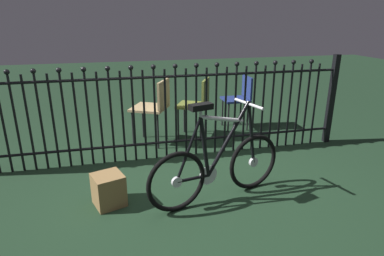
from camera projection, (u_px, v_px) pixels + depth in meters
The scene contains 7 objects.
ground_plane at pixel (186, 189), 3.25m from camera, with size 20.00×20.00×0.00m, color #1A311E.
iron_fence at pixel (164, 110), 3.80m from camera, with size 4.38×0.07×1.18m.
bicycle at pixel (218, 166), 2.98m from camera, with size 1.36×0.49×0.95m.
chair_navy at pixel (240, 96), 4.90m from camera, with size 0.39×0.38×0.79m.
chair_tan at pixel (155, 104), 4.26m from camera, with size 0.58×0.58×0.86m.
chair_olive at pixel (198, 102), 4.49m from camera, with size 0.53×0.53×0.83m.
display_crate at pixel (109, 190), 2.94m from camera, with size 0.25×0.25×0.29m, color olive.
Camera 1 is at (-0.62, -2.81, 1.63)m, focal length 30.51 mm.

